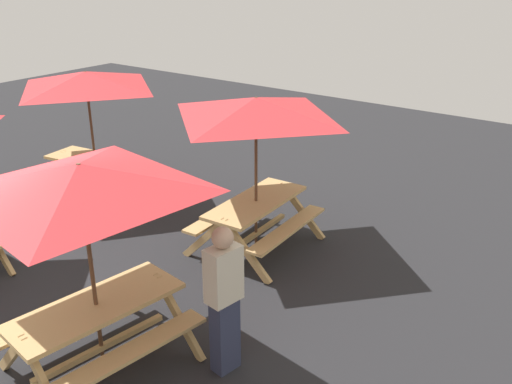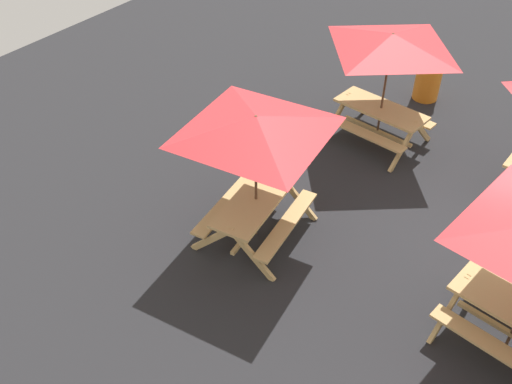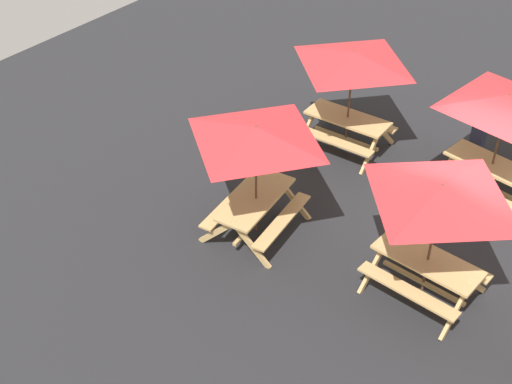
# 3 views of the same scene
# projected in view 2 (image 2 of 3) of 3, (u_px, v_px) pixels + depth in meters

# --- Properties ---
(picnic_table_2) EXTENTS (2.81, 2.81, 2.34)m
(picnic_table_2) POSITION_uv_depth(u_px,v_px,m) (256.00, 134.00, 8.23)
(picnic_table_2) COLOR tan
(picnic_table_2) RESTS_ON ground
(picnic_table_3) EXTENTS (2.22, 2.22, 2.34)m
(picnic_table_3) POSITION_uv_depth(u_px,v_px,m) (391.00, 50.00, 10.33)
(picnic_table_3) COLOR tan
(picnic_table_3) RESTS_ON ground
(trash_bin_orange) EXTENTS (0.59, 0.59, 0.98)m
(trash_bin_orange) POSITION_uv_depth(u_px,v_px,m) (428.00, 78.00, 12.58)
(trash_bin_orange) COLOR orange
(trash_bin_orange) RESTS_ON ground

